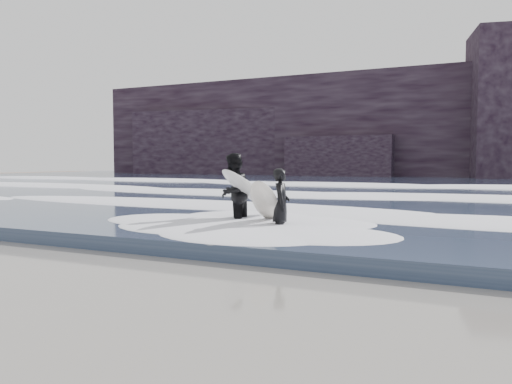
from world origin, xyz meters
TOP-DOWN VIEW (x-y plane):
  - ground at (0.00, 0.00)m, footprint 120.00×120.00m
  - sea at (0.00, 29.00)m, footprint 90.00×52.00m
  - headland at (0.00, 46.00)m, footprint 70.00×9.00m
  - foam_near at (0.00, 9.00)m, footprint 60.00×3.20m
  - foam_mid at (0.00, 16.00)m, footprint 60.00×4.00m
  - foam_far at (0.00, 25.00)m, footprint 60.00×4.80m
  - surfer_left at (0.58, 5.70)m, footprint 1.20×2.01m
  - surfer_right at (-0.73, 6.29)m, footprint 1.21×2.17m

SIDE VIEW (x-z plane):
  - ground at x=0.00m, z-range 0.00..0.00m
  - sea at x=0.00m, z-range 0.00..0.30m
  - foam_near at x=0.00m, z-range 0.30..0.50m
  - foam_mid at x=0.00m, z-range 0.30..0.54m
  - foam_far at x=0.00m, z-range 0.30..0.60m
  - surfer_left at x=0.58m, z-range 0.01..1.55m
  - surfer_right at x=-0.73m, z-range 0.01..1.89m
  - headland at x=0.00m, z-range 0.00..10.00m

